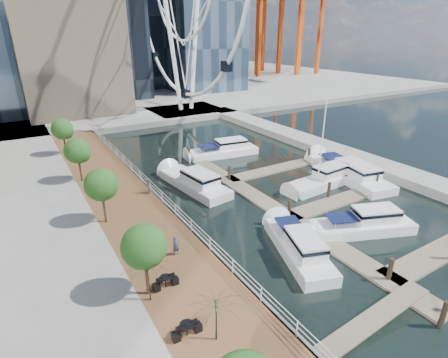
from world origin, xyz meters
name	(u,v)px	position (x,y,z in m)	size (l,w,h in m)	color
ground	(333,280)	(0.00, 0.00, 0.00)	(520.00, 520.00, 0.00)	black
boardwalk	(132,215)	(-9.00, 15.00, 0.50)	(6.00, 60.00, 1.00)	brown
seawall	(164,207)	(-6.00, 15.00, 0.50)	(0.25, 60.00, 1.00)	#595954
land_far	(71,87)	(0.00, 102.00, 0.50)	(200.00, 114.00, 1.00)	gray
breakwater	(325,148)	(20.00, 20.00, 0.50)	(4.00, 60.00, 1.00)	gray
pier	(186,112)	(14.00, 52.00, 0.50)	(14.00, 12.00, 1.00)	gray
railing	(162,197)	(-6.10, 15.00, 1.52)	(0.10, 60.00, 1.05)	white
floating_docks	(314,193)	(7.97, 9.98, 0.49)	(16.00, 34.00, 2.60)	#6D6051
port_cranes	(268,18)	(67.67, 95.67, 20.00)	(40.00, 52.00, 38.00)	#D84C14
street_trees	(101,185)	(-11.40, 14.00, 4.29)	(2.60, 42.60, 4.60)	#3F2B1C
cafe_tables	(213,355)	(-10.40, -2.00, 1.37)	(2.50, 13.70, 0.74)	black
yacht_foreground	(361,232)	(6.69, 3.08, 0.00)	(2.48, 9.27, 2.15)	white
pedestrian_near	(176,245)	(-8.37, 6.75, 1.77)	(0.56, 0.37, 1.53)	#45465C
pedestrian_mid	(148,186)	(-6.53, 17.41, 1.75)	(0.73, 0.57, 1.51)	gray
pedestrian_far	(85,150)	(-9.45, 31.72, 1.94)	(1.11, 0.46, 1.89)	#32383F
moored_yachts	(308,190)	(8.84, 11.59, 0.00)	(21.52, 37.50, 11.50)	silver
cafe_seating	(213,348)	(-10.60, -2.41, 2.33)	(5.42, 16.74, 2.71)	#103B18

